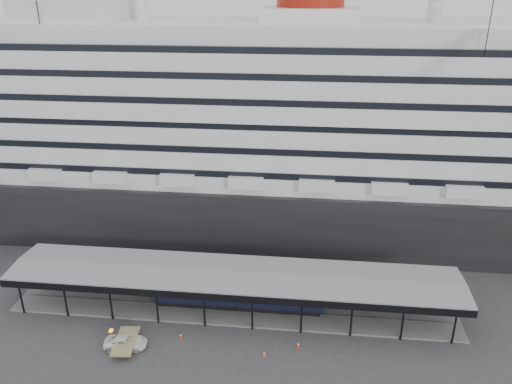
# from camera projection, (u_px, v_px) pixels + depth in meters

# --- Properties ---
(ground) EXTENTS (200.00, 200.00, 0.00)m
(ground) POSITION_uv_depth(u_px,v_px,m) (227.00, 332.00, 59.18)
(ground) COLOR #343437
(ground) RESTS_ON ground
(cruise_ship) EXTENTS (130.00, 30.00, 43.90)m
(cruise_ship) POSITION_uv_depth(u_px,v_px,m) (257.00, 115.00, 81.32)
(cruise_ship) COLOR black
(cruise_ship) RESTS_ON ground
(platform_canopy) EXTENTS (56.00, 9.18, 5.30)m
(platform_canopy) POSITION_uv_depth(u_px,v_px,m) (233.00, 291.00, 62.84)
(platform_canopy) COLOR slate
(platform_canopy) RESTS_ON ground
(port_truck) EXTENTS (5.01, 2.70, 1.33)m
(port_truck) POSITION_uv_depth(u_px,v_px,m) (126.00, 342.00, 56.49)
(port_truck) COLOR white
(port_truck) RESTS_ON ground
(pullman_carriage) EXTENTS (21.62, 3.03, 21.22)m
(pullman_carriage) POSITION_uv_depth(u_px,v_px,m) (238.00, 290.00, 62.69)
(pullman_carriage) COLOR black
(pullman_carriage) RESTS_ON ground
(traffic_cone_left) EXTENTS (0.45, 0.45, 0.66)m
(traffic_cone_left) POSITION_uv_depth(u_px,v_px,m) (181.00, 336.00, 58.05)
(traffic_cone_left) COLOR red
(traffic_cone_left) RESTS_ON ground
(traffic_cone_mid) EXTENTS (0.38, 0.38, 0.67)m
(traffic_cone_mid) POSITION_uv_depth(u_px,v_px,m) (264.00, 354.00, 55.18)
(traffic_cone_mid) COLOR #EC470D
(traffic_cone_mid) RESTS_ON ground
(traffic_cone_right) EXTENTS (0.47, 0.47, 0.71)m
(traffic_cone_right) POSITION_uv_depth(u_px,v_px,m) (298.00, 345.00, 56.55)
(traffic_cone_right) COLOR #F2300D
(traffic_cone_right) RESTS_ON ground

